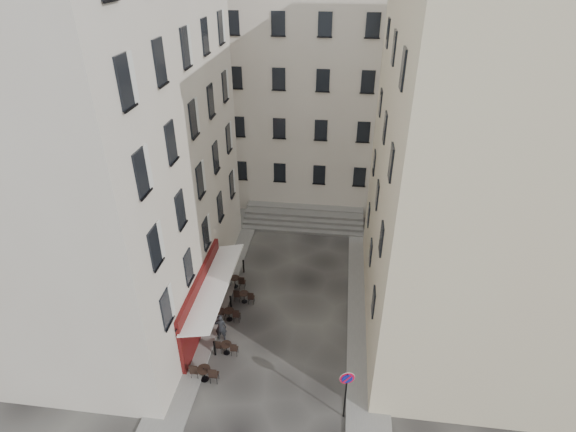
% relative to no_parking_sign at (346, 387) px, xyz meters
% --- Properties ---
extents(ground, '(90.00, 90.00, 0.00)m').
position_rel_no_parking_sign_xyz_m(ground, '(-3.40, 3.76, -2.01)').
color(ground, black).
rests_on(ground, ground).
extents(sidewalk_left, '(2.00, 22.00, 0.12)m').
position_rel_no_parking_sign_xyz_m(sidewalk_left, '(-7.90, 7.76, -1.95)').
color(sidewalk_left, slate).
rests_on(sidewalk_left, ground).
extents(sidewalk_right, '(2.00, 18.00, 0.12)m').
position_rel_no_parking_sign_xyz_m(sidewalk_right, '(1.10, 6.76, -1.95)').
color(sidewalk_right, slate).
rests_on(sidewalk_right, ground).
extents(building_left, '(12.20, 16.20, 20.60)m').
position_rel_no_parking_sign_xyz_m(building_left, '(-13.90, 6.76, 8.29)').
color(building_left, beige).
rests_on(building_left, ground).
extents(building_right, '(12.20, 14.20, 18.60)m').
position_rel_no_parking_sign_xyz_m(building_right, '(7.10, 7.26, 7.30)').
color(building_right, beige).
rests_on(building_right, ground).
extents(building_back, '(18.20, 10.20, 18.60)m').
position_rel_no_parking_sign_xyz_m(building_back, '(-4.40, 22.76, 7.30)').
color(building_back, beige).
rests_on(building_back, ground).
extents(cafe_storefront, '(1.74, 7.30, 3.50)m').
position_rel_no_parking_sign_xyz_m(cafe_storefront, '(-7.71, 4.76, -0.14)').
color(cafe_storefront, '#47100A').
rests_on(cafe_storefront, ground).
extents(stone_steps, '(9.00, 3.15, 0.80)m').
position_rel_no_parking_sign_xyz_m(stone_steps, '(-3.40, 16.33, -1.61)').
color(stone_steps, '#605E5B').
rests_on(stone_steps, ground).
extents(bollard_near, '(0.12, 0.12, 0.98)m').
position_rel_no_parking_sign_xyz_m(bollard_near, '(-6.65, 2.76, -1.49)').
color(bollard_near, black).
rests_on(bollard_near, ground).
extents(bollard_mid, '(0.12, 0.12, 0.98)m').
position_rel_no_parking_sign_xyz_m(bollard_mid, '(-6.65, 6.26, -1.49)').
color(bollard_mid, black).
rests_on(bollard_mid, ground).
extents(bollard_far, '(0.12, 0.12, 0.98)m').
position_rel_no_parking_sign_xyz_m(bollard_far, '(-6.65, 9.76, -1.49)').
color(bollard_far, black).
rests_on(bollard_far, ground).
extents(no_parking_sign, '(0.63, 0.20, 2.84)m').
position_rel_no_parking_sign_xyz_m(no_parking_sign, '(0.00, 0.00, 0.00)').
color(no_parking_sign, black).
rests_on(no_parking_sign, ground).
extents(bistro_table_a, '(1.39, 0.65, 0.97)m').
position_rel_no_parking_sign_xyz_m(bistro_table_a, '(-6.72, 1.19, -1.52)').
color(bistro_table_a, black).
rests_on(bistro_table_a, ground).
extents(bistro_table_b, '(1.20, 0.56, 0.84)m').
position_rel_no_parking_sign_xyz_m(bistro_table_b, '(-6.08, 2.95, -1.58)').
color(bistro_table_b, black).
rests_on(bistro_table_b, ground).
extents(bistro_table_c, '(1.27, 0.59, 0.89)m').
position_rel_no_parking_sign_xyz_m(bistro_table_c, '(-6.52, 5.36, -1.56)').
color(bistro_table_c, black).
rests_on(bistro_table_c, ground).
extents(bistro_table_d, '(1.22, 0.57, 0.86)m').
position_rel_no_parking_sign_xyz_m(bistro_table_d, '(-6.00, 6.94, -1.57)').
color(bistro_table_d, black).
rests_on(bistro_table_d, ground).
extents(bistro_table_e, '(1.30, 0.61, 0.91)m').
position_rel_no_parking_sign_xyz_m(bistro_table_e, '(-6.85, 8.24, -1.55)').
color(bistro_table_e, black).
rests_on(bistro_table_e, ground).
extents(pedestrian, '(0.66, 0.48, 1.70)m').
position_rel_no_parking_sign_xyz_m(pedestrian, '(-6.60, 3.88, -1.17)').
color(pedestrian, black).
rests_on(pedestrian, ground).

